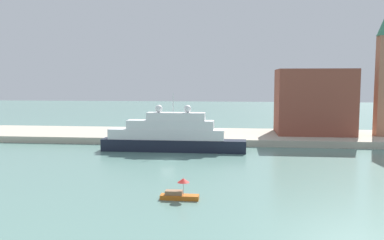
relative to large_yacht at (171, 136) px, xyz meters
name	(u,v)px	position (x,y,z in m)	size (l,w,h in m)	color
ground	(167,160)	(0.74, -8.88, -3.19)	(400.00, 400.00, 0.00)	slate
quay_dock	(186,136)	(0.74, 17.95, -2.45)	(110.00, 21.67, 1.48)	#B7AD99
large_yacht	(171,136)	(0.00, 0.00, 0.00)	(29.50, 3.64, 11.86)	black
small_motorboat	(179,193)	(6.40, -33.20, -2.39)	(4.73, 1.47, 2.65)	#C66019
harbor_building	(314,102)	(31.88, 20.09, 6.10)	(17.86, 12.98, 15.63)	brown
bell_tower	(384,70)	(46.93, 17.55, 13.58)	(3.83, 3.83, 28.07)	#9E664C
parked_car	(119,131)	(-15.30, 14.86, -1.17)	(4.40, 1.89, 1.27)	black
person_figure	(127,133)	(-11.75, 9.26, -0.91)	(0.36, 0.36, 1.72)	maroon
mooring_bollard	(205,137)	(6.20, 8.43, -1.28)	(0.51, 0.51, 0.86)	black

